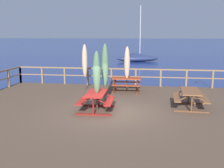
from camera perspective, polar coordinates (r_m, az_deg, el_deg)
ground_plane at (r=11.02m, az=-0.68°, el=-9.20°), size 600.00×600.00×0.00m
wooden_deck at (r=10.92m, az=-0.69°, el=-7.65°), size 13.87×11.87×0.63m
railing_waterside_far at (r=16.29m, az=2.51°, el=2.18°), size 13.67×0.10×1.09m
picnic_table_back_right at (r=10.90m, az=-3.44°, el=-2.97°), size 1.45×1.74×0.78m
picnic_table_front_right at (r=14.64m, az=3.05°, el=0.50°), size 1.63×1.42×0.78m
picnic_table_front_left at (r=11.81m, az=16.54°, el=-2.32°), size 1.48×1.85×0.78m
patio_umbrella_tall_back_right at (r=10.73m, az=-3.32°, el=2.38°), size 0.32×0.32×2.48m
patio_umbrella_tall_back_left at (r=14.54m, az=3.27°, el=4.56°), size 0.32×0.32×2.50m
patio_umbrella_tall_front at (r=12.03m, az=-1.50°, el=4.02°), size 0.32×0.32×2.72m
patio_umbrella_tall_mid_left at (r=15.06m, az=-5.89°, el=4.98°), size 0.32×0.32×2.60m
sailboat_distant at (r=37.81m, az=5.54°, el=5.59°), size 6.23×3.28×7.72m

